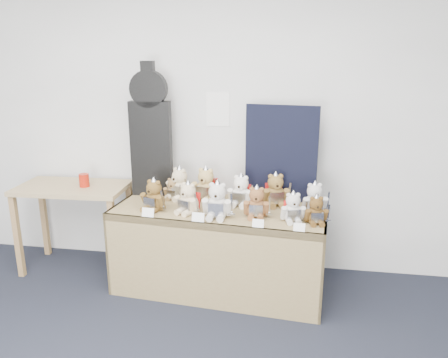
% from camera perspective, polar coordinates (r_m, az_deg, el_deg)
% --- Properties ---
extents(room_shell, '(6.00, 6.00, 6.00)m').
position_cam_1_polar(room_shell, '(3.94, -0.81, 9.06)').
color(room_shell, white).
rests_on(room_shell, floor).
extents(display_table, '(1.81, 0.88, 0.73)m').
position_cam_1_polar(display_table, '(3.61, -0.84, -6.49)').
color(display_table, olive).
rests_on(display_table, floor).
extents(side_table, '(0.99, 0.57, 0.81)m').
position_cam_1_polar(side_table, '(4.21, -19.07, -2.49)').
color(side_table, '#9E8055').
rests_on(side_table, floor).
extents(guitar_case, '(0.36, 0.12, 1.17)m').
position_cam_1_polar(guitar_case, '(3.89, -9.56, 6.12)').
color(guitar_case, black).
rests_on(guitar_case, display_table).
extents(navy_board, '(0.61, 0.11, 0.82)m').
position_cam_1_polar(navy_board, '(3.74, 7.45, 3.28)').
color(navy_board, black).
rests_on(navy_board, display_table).
extents(red_cup, '(0.09, 0.09, 0.12)m').
position_cam_1_polar(red_cup, '(4.09, -17.80, -0.16)').
color(red_cup, '#AD1B0B').
rests_on(red_cup, side_table).
extents(teddy_front_far_left, '(0.24, 0.22, 0.29)m').
position_cam_1_polar(teddy_front_far_left, '(3.58, -9.15, -2.27)').
color(teddy_front_far_left, brown).
rests_on(teddy_front_far_left, display_table).
extents(teddy_front_left, '(0.23, 0.23, 0.29)m').
position_cam_1_polar(teddy_front_left, '(3.49, -4.72, -2.66)').
color(teddy_front_left, beige).
rests_on(teddy_front_left, display_table).
extents(teddy_front_centre, '(0.26, 0.21, 0.32)m').
position_cam_1_polar(teddy_front_centre, '(3.38, -0.87, -2.96)').
color(teddy_front_centre, beige).
rests_on(teddy_front_centre, display_table).
extents(teddy_front_right, '(0.23, 0.18, 0.28)m').
position_cam_1_polar(teddy_front_right, '(3.40, 4.26, -3.21)').
color(teddy_front_right, brown).
rests_on(teddy_front_right, display_table).
extents(teddy_front_far_right, '(0.22, 0.19, 0.26)m').
position_cam_1_polar(teddy_front_far_right, '(3.34, 8.99, -3.82)').
color(teddy_front_far_right, silver).
rests_on(teddy_front_far_right, display_table).
extents(teddy_front_end, '(0.20, 0.17, 0.24)m').
position_cam_1_polar(teddy_front_end, '(3.33, 11.93, -4.14)').
color(teddy_front_end, brown).
rests_on(teddy_front_end, display_table).
extents(teddy_back_left, '(0.25, 0.25, 0.32)m').
position_cam_1_polar(teddy_back_left, '(3.84, -5.87, -0.73)').
color(teddy_back_left, beige).
rests_on(teddy_back_left, display_table).
extents(teddy_back_centre_left, '(0.26, 0.25, 0.32)m').
position_cam_1_polar(teddy_back_centre_left, '(3.79, -2.41, -0.86)').
color(teddy_back_centre_left, tan).
rests_on(teddy_back_centre_left, display_table).
extents(teddy_back_centre_right, '(0.24, 0.21, 0.30)m').
position_cam_1_polar(teddy_back_centre_right, '(3.66, 2.21, -1.66)').
color(teddy_back_centre_right, white).
rests_on(teddy_back_centre_right, display_table).
extents(teddy_back_right, '(0.26, 0.24, 0.31)m').
position_cam_1_polar(teddy_back_right, '(3.67, 6.73, -1.57)').
color(teddy_back_right, olive).
rests_on(teddy_back_right, display_table).
extents(teddy_back_end, '(0.24, 0.21, 0.28)m').
position_cam_1_polar(teddy_back_end, '(3.55, 11.73, -2.62)').
color(teddy_back_end, silver).
rests_on(teddy_back_end, display_table).
extents(teddy_back_far_left, '(0.17, 0.14, 0.22)m').
position_cam_1_polar(teddy_back_far_left, '(3.85, -6.70, -1.36)').
color(teddy_back_far_left, olive).
rests_on(teddy_back_far_left, display_table).
extents(entry_card_a, '(0.10, 0.03, 0.07)m').
position_cam_1_polar(entry_card_a, '(3.46, -9.91, -4.33)').
color(entry_card_a, white).
rests_on(entry_card_a, display_table).
extents(entry_card_b, '(0.10, 0.03, 0.07)m').
position_cam_1_polar(entry_card_b, '(3.32, -3.41, -5.00)').
color(entry_card_b, white).
rests_on(entry_card_b, display_table).
extents(entry_card_c, '(0.09, 0.03, 0.06)m').
position_cam_1_polar(entry_card_c, '(3.22, 4.48, -5.80)').
color(entry_card_c, white).
rests_on(entry_card_c, display_table).
extents(entry_card_d, '(0.08, 0.03, 0.06)m').
position_cam_1_polar(entry_card_d, '(3.18, 9.80, -6.23)').
color(entry_card_d, white).
rests_on(entry_card_d, display_table).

